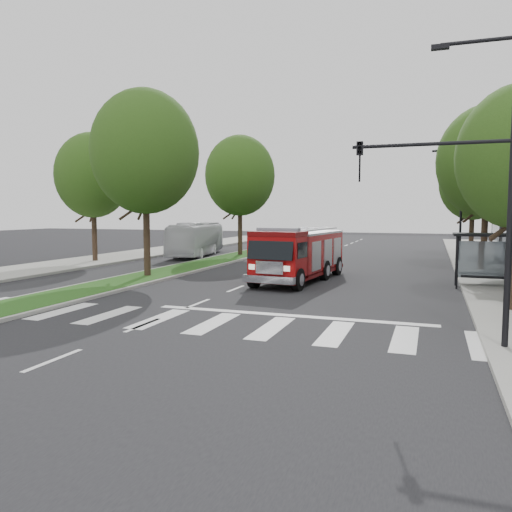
% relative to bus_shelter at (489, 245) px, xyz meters
% --- Properties ---
extents(ground, '(140.00, 140.00, 0.00)m').
position_rel_bus_shelter_xyz_m(ground, '(-11.20, -8.15, -2.04)').
color(ground, black).
rests_on(ground, ground).
extents(sidewalk_right, '(5.00, 80.00, 0.15)m').
position_rel_bus_shelter_xyz_m(sidewalk_right, '(1.30, 1.85, -1.96)').
color(sidewalk_right, gray).
rests_on(sidewalk_right, ground).
extents(sidewalk_left, '(5.00, 80.00, 0.15)m').
position_rel_bus_shelter_xyz_m(sidewalk_left, '(-25.70, 1.85, -1.96)').
color(sidewalk_left, gray).
rests_on(sidewalk_left, ground).
extents(median, '(3.00, 50.00, 0.15)m').
position_rel_bus_shelter_xyz_m(median, '(-17.20, 9.85, -1.96)').
color(median, gray).
rests_on(median, ground).
extents(bus_shelter, '(3.20, 1.60, 2.61)m').
position_rel_bus_shelter_xyz_m(bus_shelter, '(0.00, 0.00, 0.00)').
color(bus_shelter, black).
rests_on(bus_shelter, ground).
extents(tree_right_mid, '(5.60, 5.60, 9.72)m').
position_rel_bus_shelter_xyz_m(tree_right_mid, '(0.30, 5.85, 4.45)').
color(tree_right_mid, black).
rests_on(tree_right_mid, ground).
extents(tree_right_far, '(5.00, 5.00, 8.73)m').
position_rel_bus_shelter_xyz_m(tree_right_far, '(0.30, 15.85, 3.80)').
color(tree_right_far, black).
rests_on(tree_right_far, ground).
extents(tree_median_near, '(5.80, 5.80, 10.16)m').
position_rel_bus_shelter_xyz_m(tree_median_near, '(-17.20, -2.15, 4.77)').
color(tree_median_near, black).
rests_on(tree_median_near, ground).
extents(tree_median_far, '(5.60, 5.60, 9.72)m').
position_rel_bus_shelter_xyz_m(tree_median_far, '(-17.20, 11.85, 4.45)').
color(tree_median_far, black).
rests_on(tree_median_far, ground).
extents(tree_left_mid, '(5.20, 5.20, 9.16)m').
position_rel_bus_shelter_xyz_m(tree_left_mid, '(-25.20, 3.85, 4.12)').
color(tree_left_mid, black).
rests_on(tree_left_mid, ground).
extents(streetlight_right_near, '(4.08, 0.22, 8.00)m').
position_rel_bus_shelter_xyz_m(streetlight_right_near, '(-1.59, -11.65, 2.63)').
color(streetlight_right_near, black).
rests_on(streetlight_right_near, ground).
extents(streetlight_right_far, '(2.11, 0.20, 8.00)m').
position_rel_bus_shelter_xyz_m(streetlight_right_far, '(-0.85, 11.85, 2.44)').
color(streetlight_right_far, black).
rests_on(streetlight_right_far, ground).
extents(fire_engine, '(3.31, 8.48, 2.87)m').
position_rel_bus_shelter_xyz_m(fire_engine, '(-9.05, -0.50, -0.66)').
color(fire_engine, '#560405').
rests_on(fire_engine, ground).
extents(city_bus, '(4.15, 10.11, 2.74)m').
position_rel_bus_shelter_xyz_m(city_bus, '(-20.81, 11.22, -0.67)').
color(city_bus, silver).
rests_on(city_bus, ground).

